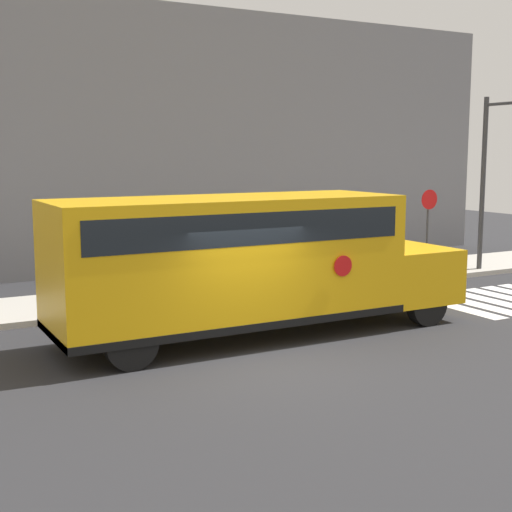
# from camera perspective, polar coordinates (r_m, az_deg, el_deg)

# --- Properties ---
(ground_plane) EXTENTS (60.00, 60.00, 0.00)m
(ground_plane) POSITION_cam_1_polar(r_m,az_deg,el_deg) (13.70, 0.61, -8.56)
(ground_plane) COLOR #28282B
(sidewalk_strip) EXTENTS (44.00, 3.00, 0.15)m
(sidewalk_strip) POSITION_cam_1_polar(r_m,az_deg,el_deg) (19.44, -8.76, -3.35)
(sidewalk_strip) COLOR #B2ADA3
(sidewalk_strip) RESTS_ON ground
(building_backdrop) EXTENTS (32.00, 4.00, 8.81)m
(building_backdrop) POSITION_cam_1_polar(r_m,az_deg,el_deg) (25.27, -14.04, 9.05)
(building_backdrop) COLOR slate
(building_backdrop) RESTS_ON ground
(crosswalk_stripes) EXTENTS (4.00, 3.20, 0.01)m
(crosswalk_stripes) POSITION_cam_1_polar(r_m,az_deg,el_deg) (20.47, 19.13, -3.34)
(crosswalk_stripes) COLOR white
(crosswalk_stripes) RESTS_ON ground
(school_bus) EXTENTS (9.35, 2.57, 3.04)m
(school_bus) POSITION_cam_1_polar(r_m,az_deg,el_deg) (15.22, -0.85, -0.15)
(school_bus) COLOR #EAA80F
(school_bus) RESTS_ON ground
(stop_sign) EXTENTS (0.61, 0.10, 2.83)m
(stop_sign) POSITION_cam_1_polar(r_m,az_deg,el_deg) (22.73, 13.60, 2.62)
(stop_sign) COLOR #38383A
(stop_sign) RESTS_ON ground
(traffic_light) EXTENTS (0.28, 2.68, 5.73)m
(traffic_light) POSITION_cam_1_polar(r_m,az_deg,el_deg) (23.90, 19.17, 7.28)
(traffic_light) COLOR #38383A
(traffic_light) RESTS_ON ground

